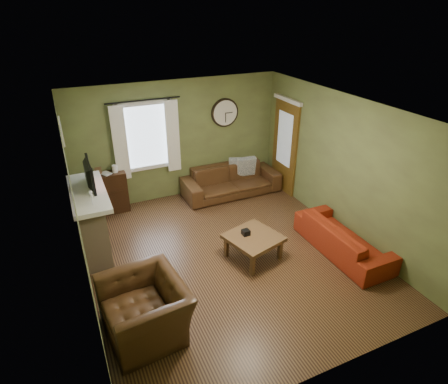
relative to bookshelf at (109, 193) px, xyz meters
name	(u,v)px	position (x,y,z in m)	size (l,w,h in m)	color
floor	(228,255)	(1.62, -2.42, -0.44)	(4.60, 5.20, 0.00)	#4B311D
ceiling	(229,110)	(1.62, -2.42, 2.16)	(4.60, 5.20, 0.00)	white
wall_left	(78,221)	(-0.68, -2.42, 0.86)	(0.00, 5.20, 2.60)	#606D3A
wall_right	(342,166)	(3.92, -2.42, 0.86)	(0.00, 5.20, 2.60)	#606D3A
wall_back	(178,141)	(1.62, 0.18, 0.86)	(4.60, 0.00, 2.60)	#606D3A
wall_front	(333,292)	(1.62, -5.02, 0.86)	(4.60, 0.00, 2.60)	#606D3A
fireplace	(92,223)	(-0.48, -1.27, 0.11)	(0.40, 1.40, 1.10)	tan
firebox	(105,233)	(-0.29, -1.27, -0.14)	(0.04, 0.60, 0.55)	black
mantel	(88,193)	(-0.45, -1.27, 0.70)	(0.58, 1.60, 0.08)	white
tv	(86,178)	(-0.43, -1.12, 0.91)	(0.60, 0.08, 0.35)	black
tv_screen	(90,174)	(-0.35, -1.12, 0.97)	(0.02, 0.62, 0.36)	#994C3F
medallion_left	(63,138)	(-0.66, -1.62, 1.81)	(0.28, 0.28, 0.03)	white
medallion_mid	(61,131)	(-0.66, -1.27, 1.81)	(0.28, 0.28, 0.03)	white
medallion_right	(60,125)	(-0.66, -0.92, 1.81)	(0.28, 0.28, 0.03)	white
window_pane	(146,136)	(0.92, 0.16, 1.06)	(1.00, 0.02, 1.30)	silver
curtain_rod	(143,100)	(0.92, 0.06, 1.83)	(0.03, 0.03, 1.50)	black
curtain_left	(120,144)	(0.37, 0.06, 1.01)	(0.28, 0.04, 1.55)	white
curtain_right	(173,137)	(1.47, 0.06, 1.01)	(0.28, 0.04, 1.55)	white
wall_clock	(225,113)	(2.72, 0.13, 1.36)	(0.64, 0.06, 0.64)	white
door	(285,147)	(3.89, -0.57, 0.61)	(0.05, 0.90, 2.10)	brown
bookshelf	(109,193)	(0.00, 0.00, 0.00)	(0.74, 0.32, 0.88)	black
book	(102,172)	(-0.08, -0.06, 0.52)	(0.17, 0.23, 0.02)	brown
sofa_brown	(231,181)	(2.68, -0.28, -0.12)	(2.22, 0.87, 0.65)	#442A16
pillow_left	(238,166)	(2.95, -0.06, 0.11)	(0.42, 0.12, 0.42)	#959DA2
pillow_right	(246,166)	(3.13, -0.15, 0.11)	(0.44, 0.13, 0.44)	#959DA2
sofa_red	(343,238)	(3.52, -3.14, -0.16)	(1.93, 0.75, 0.56)	maroon
armchair	(145,309)	(-0.09, -3.49, -0.06)	(1.17, 1.02, 0.76)	#442A16
coffee_table	(253,247)	(1.99, -2.65, -0.22)	(0.82, 0.82, 0.44)	brown
tissue_box	(246,237)	(1.89, -2.55, -0.04)	(0.12, 0.12, 0.09)	black
wine_glass_a	(92,200)	(-0.43, -1.81, 0.83)	(0.06, 0.06, 0.18)	white
wine_glass_b	(91,196)	(-0.43, -1.68, 0.83)	(0.07, 0.07, 0.19)	white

